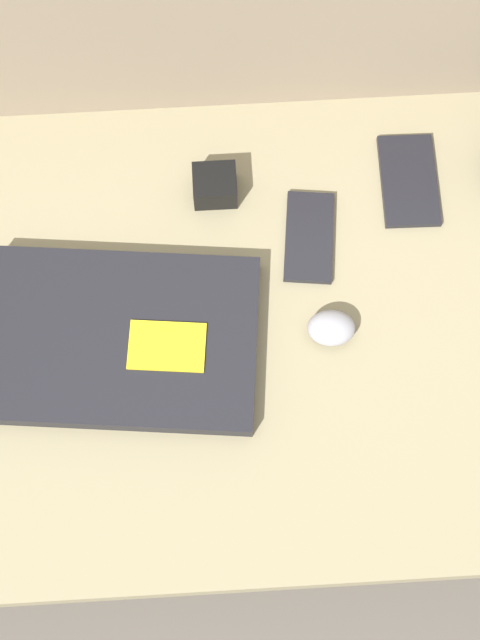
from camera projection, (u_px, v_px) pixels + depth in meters
name	position (u px, v px, depth m)	size (l,w,h in m)	color
ground_plane	(240.00, 357.00, 1.21)	(8.00, 8.00, 0.00)	#4C4742
couch_seat	(240.00, 342.00, 1.15)	(1.18, 0.61, 0.14)	#847A5B
laptop	(122.00, 339.00, 1.06)	(0.34, 0.25, 0.03)	black
computer_mouse	(331.00, 328.00, 1.06)	(0.06, 0.05, 0.03)	gray
phone_silver	(409.00, 181.00, 1.14)	(0.07, 0.13, 0.01)	black
phone_black	(309.00, 237.00, 1.11)	(0.07, 0.13, 0.01)	black
charger_brick	(215.00, 186.00, 1.12)	(0.05, 0.05, 0.04)	black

